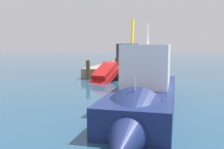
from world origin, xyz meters
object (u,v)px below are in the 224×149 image
Objects in this scene: crane_truck at (129,55)px; dock_worker at (146,59)px; salvaged_car at (105,75)px; moored_yacht at (142,103)px.

crane_truck is 3.43m from dock_worker.
salvaged_car is (7.42, -0.84, -1.67)m from crane_truck.
salvaged_car is at bearing -32.89° from dock_worker.
moored_yacht is (11.08, 5.27, 0.03)m from salvaged_car.
moored_yacht is (16.08, 2.04, -1.22)m from dock_worker.
dock_worker is at bearing -172.79° from moored_yacht.
crane_truck is 19.10m from moored_yacht.
crane_truck is at bearing -135.42° from dock_worker.
crane_truck is at bearing 173.55° from salvaged_car.
salvaged_car is at bearing -6.45° from crane_truck.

